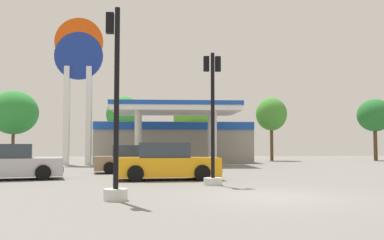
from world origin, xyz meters
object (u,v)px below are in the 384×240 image
Objects in this scene: traffic_signal_1 at (213,131)px; tree_0 at (14,113)px; tree_2 at (193,118)px; car_1 at (133,160)px; car_0 at (10,163)px; tree_1 at (124,114)px; tree_4 at (375,116)px; station_pole_sign at (78,72)px; tree_3 at (271,114)px; traffic_signal_0 at (115,135)px; car_2 at (167,163)px.

tree_0 reaches higher than traffic_signal_1.
car_1 is at bearing -103.98° from tree_2.
tree_1 is at bearing 82.98° from car_0.
tree_4 reaches higher than tree_2.
tree_3 is (16.85, 7.44, -2.62)m from station_pole_sign.
station_pole_sign is at bearing 104.00° from traffic_signal_0.
traffic_signal_0 is 0.85× the size of tree_1.
traffic_signal_0 is at bearing -85.00° from tree_1.
car_2 is (6.69, -0.47, 0.02)m from car_0.
tree_4 is at bearing -0.95° from tree_0.
traffic_signal_1 is (1.70, -2.43, 1.28)m from car_2.
tree_1 is (-2.20, 17.80, 3.74)m from car_1.
tree_1 is 1.03× the size of tree_4.
car_1 is 5.06m from car_2.
car_2 is at bearing -80.01° from tree_1.
tree_1 reaches higher than car_0.
tree_4 is at bearing 15.28° from station_pole_sign.
traffic_signal_1 is 29.71m from tree_0.
tree_1 reaches higher than tree_4.
tree_1 is at bearing 177.64° from tree_3.
tree_2 reaches higher than traffic_signal_0.
tree_3 is 10.22m from tree_4.
station_pole_sign is at bearing -46.60° from tree_0.
tree_3 is (7.50, -0.53, 0.36)m from tree_2.
tree_4 reaches higher than traffic_signal_1.
tree_4 reaches higher than car_0.
tree_3 reaches higher than car_1.
car_2 is 0.74× the size of tree_1.
car_0 is 34.72m from tree_4.
station_pole_sign is 1.84× the size of tree_1.
car_2 is 0.76× the size of tree_4.
car_0 is 8.99m from traffic_signal_0.
tree_1 reaches higher than traffic_signal_0.
station_pole_sign reaches higher than tree_0.
traffic_signal_1 is at bearing 54.07° from traffic_signal_0.
station_pole_sign is 1.71× the size of tree_0.
traffic_signal_1 is (3.11, 4.30, 0.24)m from traffic_signal_0.
station_pole_sign is 2.60× the size of car_1.
traffic_signal_1 is at bearing -19.06° from car_0.
tree_1 is (-2.56, 29.27, 2.66)m from traffic_signal_0.
tree_0 is at bearing 179.98° from tree_2.
tree_2 is at bearing 82.10° from traffic_signal_0.
tree_4 is (34.61, -0.58, -0.16)m from tree_0.
traffic_signal_1 is 0.87× the size of tree_2.
car_1 is 28.26m from tree_4.
station_pole_sign is 8.88m from tree_1.
car_2 is 22.90m from tree_2.
traffic_signal_0 is 5.31m from traffic_signal_1.
tree_4 is (22.14, 17.18, 3.70)m from car_1.
traffic_signal_0 is at bearing -66.29° from tree_0.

